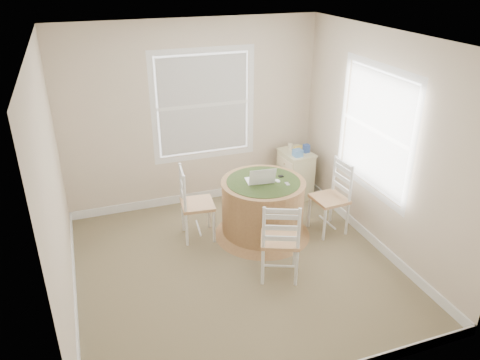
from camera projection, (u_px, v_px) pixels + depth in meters
name	position (u px, v px, depth m)	size (l,w,h in m)	color
room	(245.00, 158.00, 5.11)	(3.64, 3.64, 2.64)	#7F7050
round_table	(263.00, 206.00, 5.97)	(1.24, 1.24, 0.76)	#A07747
chair_left	(197.00, 204.00, 5.89)	(0.42, 0.40, 0.95)	white
chair_near	(280.00, 240.00, 5.14)	(0.42, 0.40, 0.95)	white
chair_right	(329.00, 199.00, 6.02)	(0.42, 0.40, 0.95)	white
laptop	(260.00, 180.00, 5.79)	(0.36, 0.33, 0.23)	white
mouse	(278.00, 181.00, 5.81)	(0.06, 0.10, 0.03)	white
phone	(287.00, 184.00, 5.75)	(0.04, 0.09, 0.02)	#B7BABF
keys	(281.00, 177.00, 5.94)	(0.06, 0.05, 0.03)	black
corner_chest	(295.00, 174.00, 6.99)	(0.45, 0.57, 0.71)	beige
tissue_box	(298.00, 153.00, 6.68)	(0.12, 0.12, 0.10)	#5383BF
box_yellow	(300.00, 149.00, 6.87)	(0.15, 0.10, 0.06)	gold
box_blue	(305.00, 148.00, 6.80)	(0.08, 0.08, 0.12)	#314C93
cup_cream	(291.00, 147.00, 6.90)	(0.07, 0.07, 0.09)	beige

